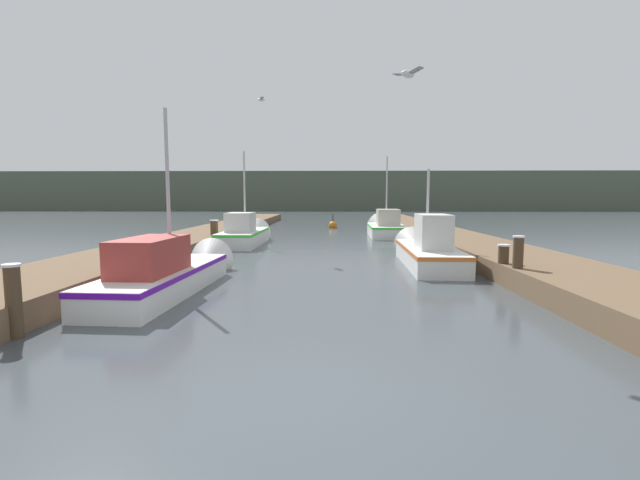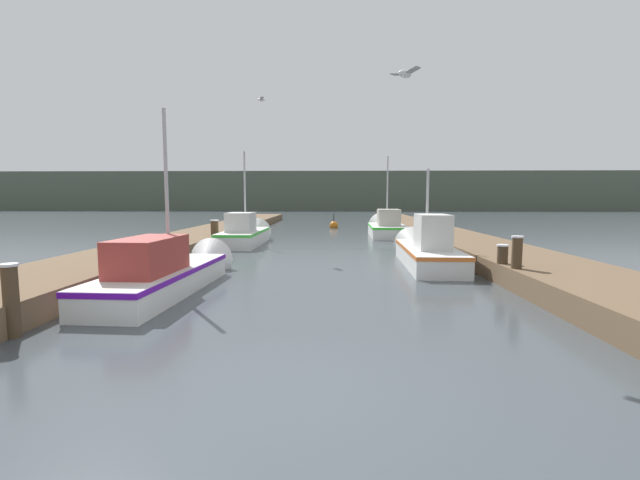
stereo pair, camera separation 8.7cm
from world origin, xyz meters
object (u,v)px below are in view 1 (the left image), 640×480
(fishing_boat_2, at_px, (246,234))
(seagull_lead, at_px, (261,100))
(mooring_piling_1, at_px, (518,263))
(channel_buoy, at_px, (333,225))
(fishing_boat_3, at_px, (385,227))
(mooring_piling_2, at_px, (214,233))
(fishing_boat_0, at_px, (172,271))
(seagull_1, at_px, (408,74))
(mooring_piling_0, at_px, (14,301))
(fishing_boat_1, at_px, (425,249))
(mooring_piling_3, at_px, (503,264))

(fishing_boat_2, relative_size, seagull_lead, 9.54)
(mooring_piling_1, relative_size, channel_buoy, 1.12)
(fishing_boat_2, relative_size, channel_buoy, 4.91)
(fishing_boat_3, bearing_deg, mooring_piling_2, -143.71)
(fishing_boat_0, relative_size, seagull_1, 11.57)
(fishing_boat_0, xyz_separation_m, seagull_lead, (0.94, 7.05, 5.30))
(mooring_piling_0, relative_size, seagull_1, 2.26)
(fishing_boat_2, height_order, mooring_piling_1, fishing_boat_2)
(seagull_1, bearing_deg, fishing_boat_0, -155.91)
(mooring_piling_2, xyz_separation_m, seagull_1, (6.14, -10.57, 3.51))
(fishing_boat_0, height_order, seagull_1, seagull_1)
(fishing_boat_3, distance_m, channel_buoy, 6.26)
(fishing_boat_3, height_order, seagull_1, fishing_boat_3)
(fishing_boat_0, height_order, fishing_boat_1, fishing_boat_0)
(fishing_boat_3, relative_size, seagull_lead, 9.53)
(seagull_lead, bearing_deg, mooring_piling_3, -150.49)
(fishing_boat_0, height_order, seagull_lead, seagull_lead)
(fishing_boat_0, xyz_separation_m, mooring_piling_3, (7.69, 0.78, 0.06))
(mooring_piling_1, relative_size, mooring_piling_2, 1.09)
(mooring_piling_0, bearing_deg, seagull_lead, 79.05)
(seagull_1, bearing_deg, mooring_piling_1, 86.21)
(fishing_boat_3, bearing_deg, channel_buoy, 118.51)
(mooring_piling_3, distance_m, channel_buoy, 19.05)
(fishing_boat_0, bearing_deg, seagull_lead, 85.08)
(fishing_boat_1, xyz_separation_m, fishing_boat_3, (0.01, 9.85, -0.01))
(fishing_boat_1, height_order, mooring_piling_1, fishing_boat_1)
(mooring_piling_2, xyz_separation_m, channel_buoy, (5.06, 11.02, -0.40))
(fishing_boat_2, distance_m, mooring_piling_2, 1.55)
(mooring_piling_1, bearing_deg, mooring_piling_3, 93.05)
(channel_buoy, xyz_separation_m, seagull_1, (1.07, -21.58, 3.91))
(mooring_piling_1, bearing_deg, fishing_boat_0, -179.41)
(fishing_boat_1, height_order, fishing_boat_3, fishing_boat_3)
(seagull_lead, bearing_deg, seagull_1, -174.80)
(fishing_boat_2, relative_size, fishing_boat_3, 1.00)
(mooring_piling_1, height_order, mooring_piling_3, mooring_piling_1)
(mooring_piling_0, bearing_deg, fishing_boat_1, 44.06)
(fishing_boat_1, distance_m, fishing_boat_3, 9.85)
(mooring_piling_0, relative_size, mooring_piling_2, 0.99)
(fishing_boat_1, relative_size, mooring_piling_0, 5.14)
(mooring_piling_3, bearing_deg, mooring_piling_1, -86.95)
(fishing_boat_0, distance_m, mooring_piling_1, 7.73)
(fishing_boat_1, distance_m, seagull_lead, 8.29)
(fishing_boat_0, relative_size, fishing_boat_2, 1.06)
(seagull_lead, distance_m, seagull_1, 10.14)
(fishing_boat_1, relative_size, seagull_1, 11.61)
(fishing_boat_2, height_order, seagull_lead, seagull_lead)
(mooring_piling_1, relative_size, mooring_piling_3, 1.28)
(fishing_boat_2, distance_m, fishing_boat_3, 8.06)
(fishing_boat_1, distance_m, mooring_piling_0, 10.61)
(mooring_piling_0, bearing_deg, seagull_1, 11.73)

